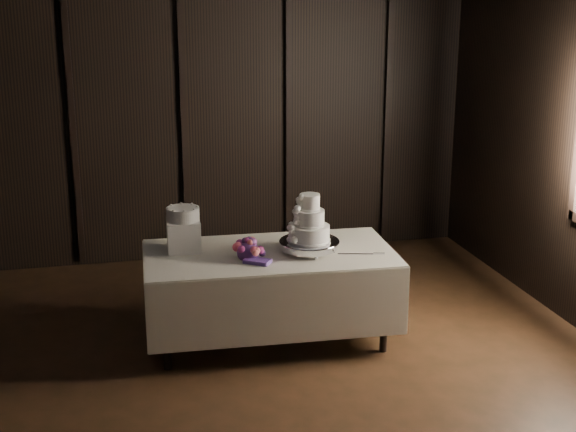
{
  "coord_description": "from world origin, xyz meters",
  "views": [
    {
      "loc": [
        -0.84,
        -4.68,
        2.81
      ],
      "look_at": [
        0.57,
        1.25,
        1.05
      ],
      "focal_mm": 50.0,
      "sensor_mm": 36.0,
      "label": 1
    }
  ],
  "objects_px": {
    "display_table": "(270,292)",
    "bouquet": "(248,250)",
    "wedding_cake": "(307,223)",
    "small_cake": "(183,214)",
    "cake_stand": "(309,246)",
    "box_pedestal": "(184,235)"
  },
  "relations": [
    {
      "from": "bouquet",
      "to": "display_table",
      "type": "bearing_deg",
      "value": 30.18
    },
    {
      "from": "display_table",
      "to": "small_cake",
      "type": "bearing_deg",
      "value": 165.38
    },
    {
      "from": "wedding_cake",
      "to": "small_cake",
      "type": "xyz_separation_m",
      "value": [
        -0.94,
        0.28,
        0.06
      ]
    },
    {
      "from": "wedding_cake",
      "to": "small_cake",
      "type": "distance_m",
      "value": 0.98
    },
    {
      "from": "bouquet",
      "to": "small_cake",
      "type": "distance_m",
      "value": 0.61
    },
    {
      "from": "wedding_cake",
      "to": "box_pedestal",
      "type": "distance_m",
      "value": 0.99
    },
    {
      "from": "wedding_cake",
      "to": "small_cake",
      "type": "relative_size",
      "value": 1.47
    },
    {
      "from": "bouquet",
      "to": "small_cake",
      "type": "height_order",
      "value": "small_cake"
    },
    {
      "from": "display_table",
      "to": "bouquet",
      "type": "height_order",
      "value": "bouquet"
    },
    {
      "from": "box_pedestal",
      "to": "small_cake",
      "type": "height_order",
      "value": "small_cake"
    },
    {
      "from": "box_pedestal",
      "to": "bouquet",
      "type": "bearing_deg",
      "value": -34.87
    },
    {
      "from": "cake_stand",
      "to": "box_pedestal",
      "type": "bearing_deg",
      "value": 164.51
    },
    {
      "from": "display_table",
      "to": "wedding_cake",
      "type": "relative_size",
      "value": 5.31
    },
    {
      "from": "display_table",
      "to": "box_pedestal",
      "type": "relative_size",
      "value": 7.85
    },
    {
      "from": "wedding_cake",
      "to": "display_table",
      "type": "bearing_deg",
      "value": 150.93
    },
    {
      "from": "display_table",
      "to": "cake_stand",
      "type": "height_order",
      "value": "cake_stand"
    },
    {
      "from": "cake_stand",
      "to": "bouquet",
      "type": "relative_size",
      "value": 1.17
    },
    {
      "from": "wedding_cake",
      "to": "bouquet",
      "type": "distance_m",
      "value": 0.51
    },
    {
      "from": "small_cake",
      "to": "cake_stand",
      "type": "bearing_deg",
      "value": -15.49
    },
    {
      "from": "cake_stand",
      "to": "small_cake",
      "type": "bearing_deg",
      "value": 164.51
    },
    {
      "from": "small_cake",
      "to": "bouquet",
      "type": "bearing_deg",
      "value": -34.87
    },
    {
      "from": "cake_stand",
      "to": "small_cake",
      "type": "distance_m",
      "value": 1.04
    }
  ]
}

